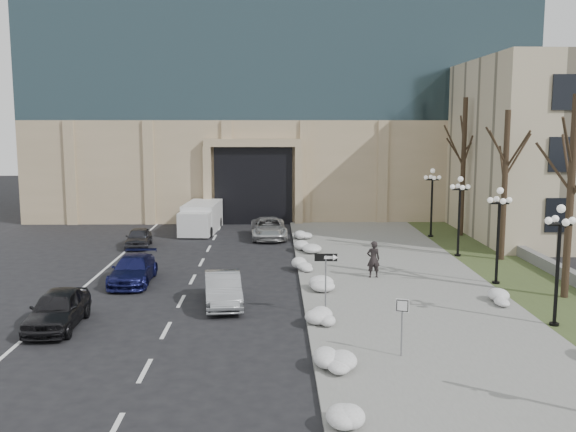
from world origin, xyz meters
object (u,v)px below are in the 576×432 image
at_px(car_d, 269,228).
at_px(box_truck, 201,218).
at_px(pedestrian, 373,259).
at_px(lamppost_d, 432,193).
at_px(car_a, 58,309).
at_px(one_way_sign, 330,265).
at_px(lamppost_a, 559,249).
at_px(car_c, 133,270).
at_px(car_e, 139,238).
at_px(lamppost_c, 460,205).
at_px(car_b, 223,289).
at_px(keep_sign, 402,315).
at_px(lamppost_b, 499,223).

xyz_separation_m(car_d, box_truck, (-4.91, 2.87, 0.29)).
bearing_deg(pedestrian, lamppost_d, -122.98).
height_order(car_a, one_way_sign, one_way_sign).
bearing_deg(lamppost_a, car_c, 157.34).
xyz_separation_m(car_e, pedestrian, (13.52, -8.86, 0.43)).
bearing_deg(car_d, lamppost_c, -33.87).
bearing_deg(car_c, car_d, 60.93).
height_order(car_c, car_d, car_d).
bearing_deg(lamppost_c, one_way_sign, -126.91).
bearing_deg(car_d, car_c, -121.13).
height_order(car_b, lamppost_d, lamppost_d).
distance_m(keep_sign, lamppost_b, 11.77).
bearing_deg(car_d, box_truck, 146.59).
xyz_separation_m(car_a, lamppost_d, (18.97, 19.05, 2.34)).
bearing_deg(car_e, one_way_sign, -58.29).
bearing_deg(keep_sign, pedestrian, 105.24).
bearing_deg(lamppost_d, box_truck, 169.49).
height_order(car_d, pedestrian, pedestrian).
bearing_deg(car_b, car_a, -161.49).
bearing_deg(car_b, lamppost_d, 44.37).
height_order(lamppost_c, lamppost_d, same).
height_order(car_a, lamppost_d, lamppost_d).
bearing_deg(car_d, lamppost_b, -52.87).
xyz_separation_m(one_way_sign, keep_sign, (1.96, -4.91, -0.61)).
bearing_deg(one_way_sign, pedestrian, 67.81).
distance_m(car_c, keep_sign, 15.32).
xyz_separation_m(car_b, box_truck, (-3.08, 19.12, 0.28)).
xyz_separation_m(car_c, pedestrian, (11.85, 0.44, 0.37)).
relative_size(lamppost_c, lamppost_d, 1.00).
distance_m(car_a, car_d, 20.71).
relative_size(car_b, pedestrian, 2.33).
distance_m(keep_sign, lamppost_c, 17.51).
height_order(car_b, one_way_sign, one_way_sign).
xyz_separation_m(lamppost_a, lamppost_d, (0.00, 19.50, 0.00)).
xyz_separation_m(car_a, lamppost_c, (18.97, 12.55, 2.34)).
height_order(car_b, pedestrian, pedestrian).
distance_m(car_c, lamppost_d, 21.52).
xyz_separation_m(car_a, lamppost_b, (18.97, 6.05, 2.34)).
xyz_separation_m(car_b, lamppost_d, (12.90, 16.15, 2.37)).
distance_m(car_b, car_e, 14.75).
bearing_deg(lamppost_d, car_c, -145.38).
xyz_separation_m(car_d, lamppost_a, (11.08, -19.60, 2.37)).
height_order(car_c, lamppost_c, lamppost_c).
distance_m(car_d, car_e, 8.71).
relative_size(car_e, keep_sign, 1.74).
xyz_separation_m(car_c, lamppost_b, (17.60, -0.85, 2.40)).
bearing_deg(pedestrian, car_b, 25.05).
distance_m(car_c, lamppost_b, 17.78).
bearing_deg(lamppost_b, box_truck, 135.03).
distance_m(car_a, one_way_sign, 10.67).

